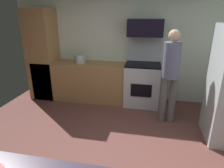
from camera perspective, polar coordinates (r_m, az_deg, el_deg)
ground_plane at (r=3.08m, az=-3.36°, el=-20.72°), size 5.20×4.80×0.02m
wall_back at (r=4.68m, az=3.59°, el=11.42°), size 5.20×0.12×2.60m
lower_cabinet_run at (r=4.75m, az=-8.05°, el=0.82°), size 2.40×0.60×0.90m
cabinet_column at (r=5.01m, az=-19.37°, el=8.01°), size 0.60×0.60×2.10m
oven_range at (r=4.48m, az=8.75°, el=0.46°), size 0.76×0.65×1.52m
microwave at (r=4.32m, az=9.66°, el=15.80°), size 0.74×0.38×0.35m
person_cook at (r=3.69m, az=16.59°, el=3.11°), size 0.31×0.30×1.74m
stock_pot at (r=4.63m, az=-9.25°, el=7.22°), size 0.25×0.25×0.18m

